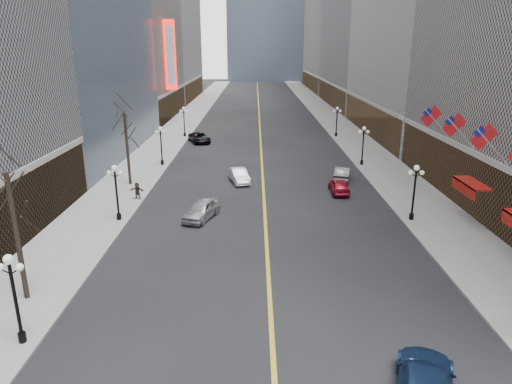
{
  "coord_description": "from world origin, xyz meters",
  "views": [
    {
      "loc": [
        -0.81,
        -4.39,
        13.44
      ],
      "look_at": [
        -0.77,
        16.72,
        6.71
      ],
      "focal_mm": 32.0,
      "sensor_mm": 36.0,
      "label": 1
    }
  ],
  "objects_px": {
    "streetlamp_west_3": "(184,118)",
    "car_nb_far": "(199,138)",
    "streetlamp_east_2": "(363,142)",
    "streetlamp_west_0": "(14,290)",
    "car_sb_mid": "(339,186)",
    "streetlamp_west_1": "(116,187)",
    "car_nb_mid": "(239,176)",
    "streetlamp_east_1": "(415,187)",
    "streetlamp_east_3": "(337,118)",
    "car_nb_near": "(202,210)",
    "car_sb_far": "(343,173)",
    "streetlamp_west_2": "(161,142)"
  },
  "relations": [
    {
      "from": "streetlamp_east_1",
      "to": "streetlamp_east_2",
      "type": "height_order",
      "value": "same"
    },
    {
      "from": "streetlamp_east_1",
      "to": "car_nb_mid",
      "type": "distance_m",
      "value": 18.22
    },
    {
      "from": "streetlamp_west_0",
      "to": "car_nb_far",
      "type": "relative_size",
      "value": 0.87
    },
    {
      "from": "streetlamp_west_3",
      "to": "car_nb_far",
      "type": "bearing_deg",
      "value": -56.18
    },
    {
      "from": "streetlamp_east_3",
      "to": "car_sb_far",
      "type": "distance_m",
      "value": 24.34
    },
    {
      "from": "car_sb_far",
      "to": "streetlamp_east_1",
      "type": "bearing_deg",
      "value": 120.45
    },
    {
      "from": "car_sb_far",
      "to": "streetlamp_west_1",
      "type": "bearing_deg",
      "value": 45.35
    },
    {
      "from": "streetlamp_east_3",
      "to": "car_nb_far",
      "type": "relative_size",
      "value": 0.87
    },
    {
      "from": "streetlamp_west_1",
      "to": "streetlamp_east_2",
      "type": "bearing_deg",
      "value": 37.33
    },
    {
      "from": "streetlamp_east_2",
      "to": "streetlamp_west_0",
      "type": "bearing_deg",
      "value": -124.77
    },
    {
      "from": "car_nb_far",
      "to": "car_sb_mid",
      "type": "bearing_deg",
      "value": -77.18
    },
    {
      "from": "streetlamp_east_1",
      "to": "streetlamp_west_1",
      "type": "height_order",
      "value": "same"
    },
    {
      "from": "streetlamp_east_3",
      "to": "car_nb_near",
      "type": "height_order",
      "value": "streetlamp_east_3"
    },
    {
      "from": "streetlamp_east_2",
      "to": "streetlamp_west_2",
      "type": "bearing_deg",
      "value": 180.0
    },
    {
      "from": "streetlamp_west_3",
      "to": "car_nb_far",
      "type": "distance_m",
      "value": 5.48
    },
    {
      "from": "car_nb_near",
      "to": "streetlamp_east_2",
      "type": "bearing_deg",
      "value": 64.77
    },
    {
      "from": "streetlamp_east_3",
      "to": "streetlamp_west_1",
      "type": "xyz_separation_m",
      "value": [
        -23.6,
        -36.0,
        0.0
      ]
    },
    {
      "from": "car_nb_near",
      "to": "car_sb_far",
      "type": "height_order",
      "value": "car_nb_near"
    },
    {
      "from": "car_nb_mid",
      "to": "car_sb_far",
      "type": "distance_m",
      "value": 10.92
    },
    {
      "from": "car_nb_near",
      "to": "car_sb_far",
      "type": "distance_m",
      "value": 17.75
    },
    {
      "from": "car_nb_near",
      "to": "car_nb_far",
      "type": "height_order",
      "value": "car_nb_near"
    },
    {
      "from": "streetlamp_west_0",
      "to": "streetlamp_west_3",
      "type": "height_order",
      "value": "same"
    },
    {
      "from": "streetlamp_west_2",
      "to": "car_sb_far",
      "type": "height_order",
      "value": "streetlamp_west_2"
    },
    {
      "from": "streetlamp_east_3",
      "to": "car_nb_near",
      "type": "distance_m",
      "value": 39.33
    },
    {
      "from": "car_nb_near",
      "to": "car_nb_far",
      "type": "xyz_separation_m",
      "value": [
        -3.81,
        31.23,
        -0.04
      ]
    },
    {
      "from": "streetlamp_west_2",
      "to": "car_nb_mid",
      "type": "height_order",
      "value": "streetlamp_west_2"
    },
    {
      "from": "streetlamp_west_1",
      "to": "car_nb_mid",
      "type": "height_order",
      "value": "streetlamp_west_1"
    },
    {
      "from": "streetlamp_west_1",
      "to": "streetlamp_west_2",
      "type": "height_order",
      "value": "same"
    },
    {
      "from": "streetlamp_east_3",
      "to": "car_sb_mid",
      "type": "height_order",
      "value": "streetlamp_east_3"
    },
    {
      "from": "streetlamp_west_1",
      "to": "car_sb_mid",
      "type": "distance_m",
      "value": 20.59
    },
    {
      "from": "streetlamp_west_3",
      "to": "car_nb_far",
      "type": "relative_size",
      "value": 0.87
    },
    {
      "from": "car_nb_mid",
      "to": "car_sb_far",
      "type": "bearing_deg",
      "value": -9.91
    },
    {
      "from": "car_nb_near",
      "to": "car_nb_mid",
      "type": "bearing_deg",
      "value": 94.59
    },
    {
      "from": "car_sb_mid",
      "to": "streetlamp_west_1",
      "type": "bearing_deg",
      "value": 22.05
    },
    {
      "from": "streetlamp_east_3",
      "to": "streetlamp_west_0",
      "type": "bearing_deg",
      "value": -114.41
    },
    {
      "from": "streetlamp_west_1",
      "to": "car_nb_mid",
      "type": "distance_m",
      "value": 14.67
    },
    {
      "from": "car_nb_mid",
      "to": "car_nb_far",
      "type": "distance_m",
      "value": 21.71
    },
    {
      "from": "streetlamp_east_1",
      "to": "streetlamp_west_2",
      "type": "height_order",
      "value": "same"
    },
    {
      "from": "streetlamp_west_0",
      "to": "car_nb_mid",
      "type": "relative_size",
      "value": 1.05
    },
    {
      "from": "streetlamp_west_3",
      "to": "car_sb_mid",
      "type": "bearing_deg",
      "value": -56.24
    },
    {
      "from": "car_sb_mid",
      "to": "streetlamp_east_1",
      "type": "bearing_deg",
      "value": 121.84
    },
    {
      "from": "streetlamp_west_0",
      "to": "streetlamp_west_3",
      "type": "relative_size",
      "value": 1.0
    },
    {
      "from": "streetlamp_west_0",
      "to": "car_nb_mid",
      "type": "bearing_deg",
      "value": 71.02
    },
    {
      "from": "streetlamp_east_2",
      "to": "streetlamp_west_3",
      "type": "bearing_deg",
      "value": 142.67
    },
    {
      "from": "streetlamp_west_1",
      "to": "streetlamp_west_0",
      "type": "bearing_deg",
      "value": -90.0
    },
    {
      "from": "streetlamp_west_3",
      "to": "car_sb_far",
      "type": "bearing_deg",
      "value": -49.91
    },
    {
      "from": "streetlamp_west_0",
      "to": "streetlamp_west_1",
      "type": "relative_size",
      "value": 1.0
    },
    {
      "from": "car_nb_mid",
      "to": "car_nb_far",
      "type": "height_order",
      "value": "car_nb_far"
    },
    {
      "from": "streetlamp_west_2",
      "to": "streetlamp_west_1",
      "type": "bearing_deg",
      "value": -90.0
    },
    {
      "from": "streetlamp_east_1",
      "to": "car_nb_far",
      "type": "height_order",
      "value": "streetlamp_east_1"
    }
  ]
}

